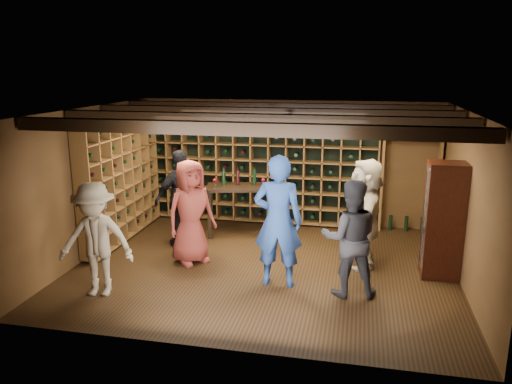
% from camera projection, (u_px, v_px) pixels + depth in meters
% --- Properties ---
extents(ground, '(6.00, 6.00, 0.00)m').
position_uv_depth(ground, '(264.00, 266.00, 8.09)').
color(ground, black).
rests_on(ground, ground).
extents(room_shell, '(6.00, 6.00, 6.00)m').
position_uv_depth(room_shell, '(265.00, 116.00, 7.54)').
color(room_shell, '#52371C').
rests_on(room_shell, ground).
extents(wine_rack_back, '(4.65, 0.30, 2.20)m').
position_uv_depth(wine_rack_back, '(260.00, 168.00, 10.12)').
color(wine_rack_back, brown).
rests_on(wine_rack_back, ground).
extents(wine_rack_left, '(0.30, 2.65, 2.20)m').
position_uv_depth(wine_rack_left, '(121.00, 178.00, 9.15)').
color(wine_rack_left, brown).
rests_on(wine_rack_left, ground).
extents(crate_shelf, '(1.20, 0.32, 2.07)m').
position_uv_depth(crate_shelf, '(412.00, 152.00, 9.43)').
color(crate_shelf, brown).
rests_on(crate_shelf, ground).
extents(display_cabinet, '(0.55, 0.50, 1.75)m').
position_uv_depth(display_cabinet, '(443.00, 223.00, 7.53)').
color(display_cabinet, black).
rests_on(display_cabinet, ground).
extents(man_blue_shirt, '(0.72, 0.48, 1.96)m').
position_uv_depth(man_blue_shirt, '(278.00, 221.00, 7.19)').
color(man_blue_shirt, navy).
rests_on(man_blue_shirt, ground).
extents(man_grey_suit, '(0.89, 0.74, 1.67)m').
position_uv_depth(man_grey_suit, '(350.00, 238.00, 6.91)').
color(man_grey_suit, black).
rests_on(man_grey_suit, ground).
extents(guest_red_floral, '(0.96, 0.99, 1.71)m').
position_uv_depth(guest_red_floral, '(191.00, 212.00, 8.07)').
color(guest_red_floral, maroon).
rests_on(guest_red_floral, ground).
extents(guest_woman_black, '(1.03, 1.01, 1.74)m').
position_uv_depth(guest_woman_black, '(182.00, 199.00, 8.84)').
color(guest_woman_black, black).
rests_on(guest_woman_black, ground).
extents(guest_khaki, '(1.13, 0.75, 1.63)m').
position_uv_depth(guest_khaki, '(96.00, 240.00, 6.91)').
color(guest_khaki, '#7E7057').
rests_on(guest_khaki, ground).
extents(guest_beige, '(0.56, 1.64, 1.76)m').
position_uv_depth(guest_beige, '(365.00, 213.00, 7.95)').
color(guest_beige, tan).
rests_on(guest_beige, ground).
extents(tasting_table, '(1.38, 0.91, 1.24)m').
position_uv_depth(tasting_table, '(240.00, 192.00, 9.44)').
color(tasting_table, black).
rests_on(tasting_table, ground).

